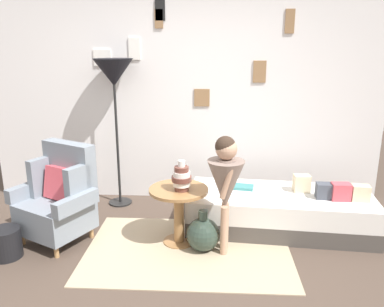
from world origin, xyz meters
TOP-DOWN VIEW (x-y plane):
  - ground_plane at (0.00, 0.00)m, footprint 12.00×12.00m
  - gallery_wall at (0.00, 1.95)m, footprint 4.80×0.12m
  - rug at (0.14, 0.54)m, footprint 1.94×1.32m
  - armchair at (-1.15, 0.72)m, footprint 0.90×0.82m
  - daybed at (1.07, 1.05)m, footprint 1.96×0.96m
  - pillow_head at (1.83, 0.90)m, footprint 0.18×0.14m
  - pillow_mid at (1.64, 0.91)m, footprint 0.18×0.12m
  - pillow_back at (1.51, 0.95)m, footprint 0.21×0.13m
  - pillow_extra at (1.30, 1.13)m, footprint 0.17×0.13m
  - side_table at (0.04, 0.69)m, footprint 0.57×0.57m
  - vase_striped at (0.07, 0.65)m, footprint 0.19×0.19m
  - floor_lamp at (-0.78, 1.64)m, footprint 0.45×0.45m
  - person_child at (0.48, 0.53)m, footprint 0.34×0.34m
  - book_on_daybed at (0.69, 1.18)m, footprint 0.24×0.20m
  - demijohn_near at (0.28, 0.56)m, footprint 0.32×0.32m
  - magazine_basket at (-1.54, 0.33)m, footprint 0.28×0.28m

SIDE VIEW (x-z plane):
  - ground_plane at x=0.00m, z-range 0.00..0.00m
  - rug at x=0.14m, z-range 0.00..0.01m
  - magazine_basket at x=-1.54m, z-range 0.00..0.28m
  - demijohn_near at x=0.28m, z-range -0.04..0.37m
  - daybed at x=1.07m, z-range 0.00..0.40m
  - side_table at x=0.04m, z-range 0.12..0.70m
  - book_on_daybed at x=0.69m, z-range 0.40..0.43m
  - armchair at x=-1.15m, z-range -0.05..0.92m
  - pillow_back at x=1.51m, z-range 0.40..0.56m
  - pillow_head at x=1.83m, z-range 0.40..0.56m
  - pillow_mid at x=1.64m, z-range 0.40..0.57m
  - pillow_extra at x=1.30m, z-range 0.40..0.58m
  - vase_striped at x=0.07m, z-range 0.55..0.84m
  - person_child at x=0.48m, z-range 0.16..1.29m
  - gallery_wall at x=0.00m, z-range 0.00..2.60m
  - floor_lamp at x=-0.78m, z-range 0.67..2.41m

